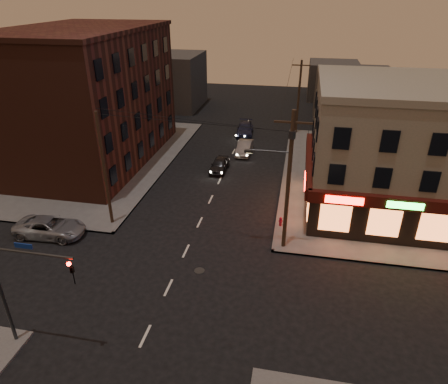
% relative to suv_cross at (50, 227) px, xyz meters
% --- Properties ---
extents(ground, '(120.00, 120.00, 0.00)m').
position_rel_suv_cross_xyz_m(ground, '(10.60, -4.00, -0.72)').
color(ground, black).
rests_on(ground, ground).
extents(sidewalk_ne, '(24.00, 28.00, 0.15)m').
position_rel_suv_cross_xyz_m(sidewalk_ne, '(28.60, 15.00, -0.65)').
color(sidewalk_ne, '#514F4C').
rests_on(sidewalk_ne, ground).
extents(sidewalk_nw, '(24.00, 28.00, 0.15)m').
position_rel_suv_cross_xyz_m(sidewalk_nw, '(-7.40, 15.00, -0.65)').
color(sidewalk_nw, '#514F4C').
rests_on(sidewalk_nw, ground).
extents(pizza_building, '(15.85, 12.85, 10.50)m').
position_rel_suv_cross_xyz_m(pizza_building, '(26.53, 9.43, 4.62)').
color(pizza_building, gray).
rests_on(pizza_building, sidewalk_ne).
extents(brick_apartment, '(12.00, 20.00, 13.00)m').
position_rel_suv_cross_xyz_m(brick_apartment, '(-3.90, 15.00, 5.93)').
color(brick_apartment, '#472117').
rests_on(brick_apartment, sidewalk_nw).
extents(bg_building_ne_a, '(10.00, 12.00, 7.00)m').
position_rel_suv_cross_xyz_m(bg_building_ne_a, '(24.60, 34.00, 2.78)').
color(bg_building_ne_a, '#3F3D3A').
rests_on(bg_building_ne_a, ground).
extents(bg_building_nw, '(9.00, 10.00, 8.00)m').
position_rel_suv_cross_xyz_m(bg_building_nw, '(-2.40, 38.00, 3.28)').
color(bg_building_nw, '#3F3D3A').
rests_on(bg_building_nw, ground).
extents(bg_building_ne_b, '(8.00, 8.00, 6.00)m').
position_rel_suv_cross_xyz_m(bg_building_ne_b, '(22.60, 48.00, 2.28)').
color(bg_building_ne_b, '#3F3D3A').
rests_on(bg_building_ne_b, ground).
extents(utility_pole_main, '(4.20, 0.44, 10.00)m').
position_rel_suv_cross_xyz_m(utility_pole_main, '(17.28, 1.80, 5.04)').
color(utility_pole_main, '#382619').
rests_on(utility_pole_main, sidewalk_ne).
extents(utility_pole_far, '(0.26, 0.26, 9.00)m').
position_rel_suv_cross_xyz_m(utility_pole_far, '(17.40, 28.00, 3.93)').
color(utility_pole_far, '#382619').
rests_on(utility_pole_far, sidewalk_ne).
extents(utility_pole_west, '(0.24, 0.24, 9.00)m').
position_rel_suv_cross_xyz_m(utility_pole_west, '(3.80, 2.50, 3.93)').
color(utility_pole_west, '#382619').
rests_on(utility_pole_west, sidewalk_nw).
extents(traffic_signal, '(4.49, 0.32, 6.47)m').
position_rel_suv_cross_xyz_m(traffic_signal, '(5.03, -9.60, 3.43)').
color(traffic_signal, '#333538').
rests_on(traffic_signal, ground).
extents(suv_cross, '(5.33, 2.66, 1.45)m').
position_rel_suv_cross_xyz_m(suv_cross, '(0.00, 0.00, 0.00)').
color(suv_cross, gray).
rests_on(suv_cross, ground).
extents(sedan_near, '(1.69, 3.95, 1.33)m').
position_rel_suv_cross_xyz_m(sedan_near, '(10.10, 14.34, -0.06)').
color(sedan_near, black).
rests_on(sedan_near, ground).
extents(sedan_mid, '(1.57, 4.37, 1.43)m').
position_rel_suv_cross_xyz_m(sedan_mid, '(11.91, 19.60, -0.01)').
color(sedan_mid, slate).
rests_on(sedan_mid, ground).
extents(sedan_far, '(2.42, 5.11, 1.44)m').
position_rel_suv_cross_xyz_m(sedan_far, '(10.97, 26.18, -0.00)').
color(sedan_far, '#1D203A').
rests_on(sedan_far, ground).
extents(fire_hydrant, '(0.34, 0.34, 0.75)m').
position_rel_suv_cross_xyz_m(fire_hydrant, '(17.00, 4.52, -0.17)').
color(fire_hydrant, maroon).
rests_on(fire_hydrant, sidewalk_ne).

